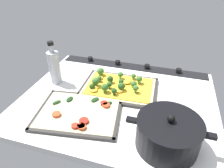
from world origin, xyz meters
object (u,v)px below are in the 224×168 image
oil_bottle (54,66)px  broccoli_pizza (117,85)px  baking_tray_front (119,89)px  cooking_pot (168,134)px  veggie_pizza_back (80,112)px  baking_tray_back (79,113)px

oil_bottle → broccoli_pizza: bearing=-175.5°
baking_tray_front → cooking_pot: bearing=130.4°
baking_tray_front → veggie_pizza_back: (10.40, 21.42, 0.69)cm
cooking_pot → oil_bottle: oil_bottle is taller
baking_tray_front → oil_bottle: bearing=4.7°
veggie_pizza_back → oil_bottle: size_ratio=1.57×
baking_tray_back → veggie_pizza_back: size_ratio=1.08×
veggie_pizza_back → cooking_pot: bearing=170.2°
veggie_pizza_back → oil_bottle: bearing=-42.2°
baking_tray_back → veggie_pizza_back: veggie_pizza_back is taller
oil_bottle → baking_tray_front: bearing=-175.3°
baking_tray_back → veggie_pizza_back: (-0.31, 0.12, 0.69)cm
baking_tray_back → cooking_pot: size_ratio=1.29×
broccoli_pizza → cooking_pot: bearing=131.9°
broccoli_pizza → baking_tray_back: (9.64, 21.09, -1.63)cm
baking_tray_back → cooking_pot: (-33.93, 5.96, 4.89)cm
broccoli_pizza → oil_bottle: (30.09, 2.38, 6.57)cm
broccoli_pizza → cooking_pot: (-24.29, 27.05, 3.25)cm
broccoli_pizza → veggie_pizza_back: broccoli_pizza is taller
baking_tray_back → cooking_pot: 34.80cm
broccoli_pizza → veggie_pizza_back: (9.34, 21.22, -0.94)cm
veggie_pizza_back → broccoli_pizza: bearing=-113.8°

